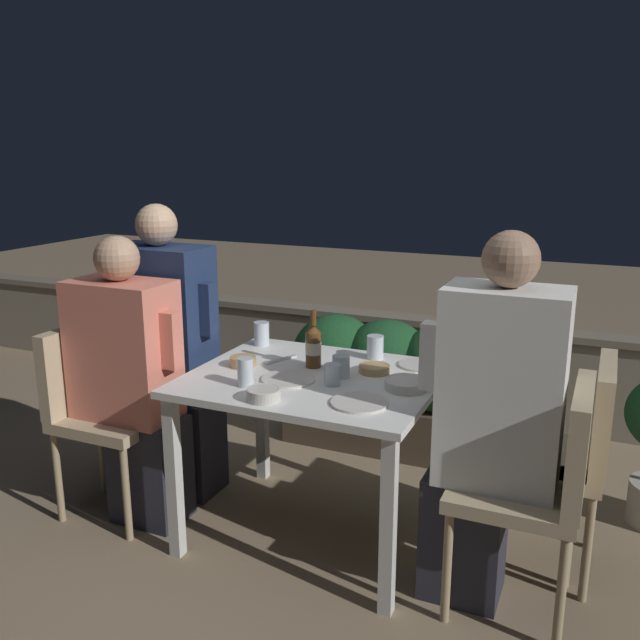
{
  "coord_description": "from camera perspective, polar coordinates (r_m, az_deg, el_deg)",
  "views": [
    {
      "loc": [
        1.07,
        -2.39,
        1.62
      ],
      "look_at": [
        0.0,
        0.06,
        0.94
      ],
      "focal_mm": 38.0,
      "sensor_mm": 36.0,
      "label": 1
    }
  ],
  "objects": [
    {
      "name": "plate_0",
      "position": [
        2.72,
        -2.66,
        -4.98
      ],
      "size": [
        0.22,
        0.22,
        0.01
      ],
      "color": "silver",
      "rests_on": "dining_table"
    },
    {
      "name": "glass_cup_0",
      "position": [
        2.65,
        1.04,
        -4.62
      ],
      "size": [
        0.06,
        0.06,
        0.08
      ],
      "color": "silver",
      "rests_on": "dining_table"
    },
    {
      "name": "chair_left_far",
      "position": [
        3.42,
        -15.04,
        -4.72
      ],
      "size": [
        0.44,
        0.43,
        0.86
      ],
      "color": "tan",
      "rests_on": "ground_plane"
    },
    {
      "name": "bowl_0",
      "position": [
        2.51,
        -4.78,
        -6.18
      ],
      "size": [
        0.13,
        0.13,
        0.04
      ],
      "color": "beige",
      "rests_on": "dining_table"
    },
    {
      "name": "glass_cup_1",
      "position": [
        2.74,
        1.78,
        -3.94
      ],
      "size": [
        0.07,
        0.07,
        0.09
      ],
      "color": "silver",
      "rests_on": "dining_table"
    },
    {
      "name": "person_coral_top",
      "position": [
        3.05,
        -15.54,
        -5.04
      ],
      "size": [
        0.51,
        0.26,
        1.27
      ],
      "color": "#282833",
      "rests_on": "ground_plane"
    },
    {
      "name": "ground_plane",
      "position": [
        3.08,
        -0.49,
        -17.46
      ],
      "size": [
        16.0,
        16.0,
        0.0
      ],
      "primitive_type": "plane",
      "color": "#847056"
    },
    {
      "name": "bowl_1",
      "position": [
        2.64,
        7.28,
        -5.3
      ],
      "size": [
        0.17,
        0.17,
        0.04
      ],
      "color": "silver",
      "rests_on": "dining_table"
    },
    {
      "name": "glass_cup_3",
      "position": [
        2.98,
        4.67,
        -2.3
      ],
      "size": [
        0.07,
        0.07,
        0.1
      ],
      "color": "silver",
      "rests_on": "dining_table"
    },
    {
      "name": "bowl_2",
      "position": [
        2.81,
        4.6,
        -4.06
      ],
      "size": [
        0.13,
        0.13,
        0.03
      ],
      "color": "tan",
      "rests_on": "dining_table"
    },
    {
      "name": "parapet_wall",
      "position": [
        4.34,
        8.22,
        -3.54
      ],
      "size": [
        9.0,
        0.18,
        0.59
      ],
      "color": "gray",
      "rests_on": "ground_plane"
    },
    {
      "name": "chair_left_near",
      "position": [
        3.21,
        -18.13,
        -6.24
      ],
      "size": [
        0.44,
        0.43,
        0.86
      ],
      "color": "tan",
      "rests_on": "ground_plane"
    },
    {
      "name": "person_white_polo",
      "position": [
        2.45,
        14.15,
        -8.46
      ],
      "size": [
        0.49,
        0.26,
        1.36
      ],
      "color": "#282833",
      "rests_on": "ground_plane"
    },
    {
      "name": "chair_right_far",
      "position": [
        2.78,
        20.36,
        -9.64
      ],
      "size": [
        0.44,
        0.43,
        0.86
      ],
      "color": "tan",
      "rests_on": "ground_plane"
    },
    {
      "name": "plate_1",
      "position": [
        2.47,
        3.35,
        -6.97
      ],
      "size": [
        0.21,
        0.21,
        0.01
      ],
      "color": "silver",
      "rests_on": "dining_table"
    },
    {
      "name": "fork_0",
      "position": [
        2.96,
        -3.33,
        -3.36
      ],
      "size": [
        0.08,
        0.16,
        0.01
      ],
      "color": "silver",
      "rests_on": "dining_table"
    },
    {
      "name": "glass_cup_4",
      "position": [
        3.19,
        -4.94,
        -1.15
      ],
      "size": [
        0.07,
        0.07,
        0.11
      ],
      "color": "silver",
      "rests_on": "dining_table"
    },
    {
      "name": "plate_2",
      "position": [
        2.92,
        8.49,
        -3.75
      ],
      "size": [
        0.19,
        0.19,
        0.01
      ],
      "color": "silver",
      "rests_on": "dining_table"
    },
    {
      "name": "glass_cup_2",
      "position": [
        2.65,
        -6.3,
        -4.38
      ],
      "size": [
        0.06,
        0.06,
        0.11
      ],
      "color": "silver",
      "rests_on": "dining_table"
    },
    {
      "name": "dining_table",
      "position": [
        2.8,
        -0.52,
        -6.5
      ],
      "size": [
        0.99,
        0.84,
        0.72
      ],
      "color": "white",
      "rests_on": "ground_plane"
    },
    {
      "name": "person_navy_jumper",
      "position": [
        3.26,
        -12.59,
        -2.59
      ],
      "size": [
        0.51,
        0.26,
        1.38
      ],
      "color": "#282833",
      "rests_on": "ground_plane"
    },
    {
      "name": "chair_right_near",
      "position": [
        2.5,
        18.35,
        -12.24
      ],
      "size": [
        0.44,
        0.43,
        0.86
      ],
      "color": "tan",
      "rests_on": "ground_plane"
    },
    {
      "name": "beer_bottle",
      "position": [
        2.85,
        -0.56,
        -2.17
      ],
      "size": [
        0.07,
        0.07,
        0.25
      ],
      "color": "brown",
      "rests_on": "dining_table"
    },
    {
      "name": "bowl_3",
      "position": [
        2.9,
        -6.5,
        -3.43
      ],
      "size": [
        0.11,
        0.11,
        0.04
      ],
      "color": "tan",
      "rests_on": "dining_table"
    },
    {
      "name": "planter_hedge",
      "position": [
        3.73,
        5.65,
        -4.87
      ],
      "size": [
        1.1,
        0.47,
        0.73
      ],
      "color": "brown",
      "rests_on": "ground_plane"
    }
  ]
}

